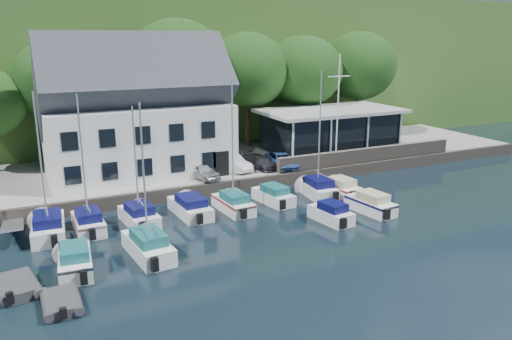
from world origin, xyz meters
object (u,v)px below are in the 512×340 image
object	(u,v)px
dinghy_1	(61,300)
harbor_building	(137,119)
boat_r1_2	(135,160)
boat_r1_5	(273,194)
car_blue	(282,160)
boat_r1_7	(340,186)
car_white	(233,163)
car_silver	(201,171)
boat_r1_1	(83,164)
car_dgrey	(259,162)
boat_r2_3	(331,212)
boat_r1_4	(233,151)
flagpole	(338,109)
boat_r1_6	(319,137)
dinghy_0	(16,284)
boat_r2_0	(75,258)
club_pavilion	(330,131)
boat_r1_0	(41,163)
boat_r1_3	(190,205)
boat_r2_1	(144,174)
boat_r2_4	(371,202)

from	to	relation	value
dinghy_1	harbor_building	bearing A→B (deg)	65.61
boat_r1_2	boat_r1_5	size ratio (longest dim) A/B	1.65
car_blue	boat_r1_7	bearing A→B (deg)	-64.99
car_white	boat_r1_7	bearing A→B (deg)	-62.97
car_white	harbor_building	bearing A→B (deg)	143.77
car_silver	boat_r1_1	distance (m)	10.70
car_dgrey	boat_r2_3	bearing A→B (deg)	-104.31
boat_r1_4	dinghy_1	bearing A→B (deg)	-149.14
flagpole	boat_r1_2	xyz separation A→B (m)	(-18.39, -4.80, -1.39)
car_silver	boat_r1_6	bearing A→B (deg)	-53.47
dinghy_0	car_dgrey	bearing A→B (deg)	22.87
harbor_building	boat_r1_1	world-z (taller)	harbor_building
boat_r1_2	boat_r2_0	bearing A→B (deg)	-136.80
car_silver	car_blue	world-z (taller)	car_blue
boat_r1_2	dinghy_1	xyz separation A→B (m)	(-5.47, -8.73, -3.93)
harbor_building	club_pavilion	distance (m)	18.15
boat_r1_7	car_blue	bearing A→B (deg)	102.02
car_dgrey	boat_r1_0	world-z (taller)	boat_r1_0
flagpole	dinghy_1	distance (m)	27.94
harbor_building	boat_r1_6	bearing A→B (deg)	-38.74
harbor_building	boat_r1_5	size ratio (longest dim) A/B	2.79
boat_r1_3	boat_r1_7	size ratio (longest dim) A/B	1.20
boat_r1_3	boat_r1_5	distance (m)	6.24
car_blue	boat_r2_1	size ratio (longest dim) A/B	0.40
car_dgrey	boat_r1_7	distance (m)	7.43
boat_r1_0	dinghy_0	size ratio (longest dim) A/B	2.87
boat_r2_0	boat_r1_4	bearing A→B (deg)	29.11
boat_r1_2	dinghy_1	bearing A→B (deg)	-128.52
car_blue	boat_r2_1	world-z (taller)	boat_r2_1
boat_r1_7	boat_r2_0	xyz separation A→B (m)	(-19.66, -4.79, 0.05)
car_silver	car_dgrey	distance (m)	5.48
boat_r2_1	boat_r1_0	bearing A→B (deg)	125.58
boat_r1_0	boat_r1_5	xyz separation A→B (m)	(15.14, -0.27, -3.91)
club_pavilion	boat_r1_6	world-z (taller)	boat_r1_6
club_pavilion	boat_r1_5	size ratio (longest dim) A/B	2.56
car_silver	boat_r1_5	bearing A→B (deg)	-72.46
car_dgrey	car_blue	xyz separation A→B (m)	(1.88, -0.50, 0.08)
car_dgrey	dinghy_1	size ratio (longest dim) A/B	1.35
boat_r2_3	boat_r1_6	bearing A→B (deg)	58.99
boat_r1_0	boat_r1_5	bearing A→B (deg)	3.21
car_white	flagpole	xyz separation A→B (m)	(9.18, -1.39, 4.02)
boat_r1_6	boat_r1_7	size ratio (longest dim) A/B	1.77
car_blue	boat_r1_6	size ratio (longest dim) A/B	0.41
boat_r1_0	boat_r2_4	bearing A→B (deg)	-9.42
boat_r2_1	boat_r1_7	bearing A→B (deg)	10.28
boat_r1_4	boat_r2_4	size ratio (longest dim) A/B	1.60
boat_r1_0	dinghy_1	distance (m)	9.97
car_blue	boat_r1_1	bearing A→B (deg)	-154.76
boat_r1_3	boat_r2_0	distance (m)	9.67
car_blue	boat_r1_2	xyz separation A→B (m)	(-13.33, -5.38, 2.63)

